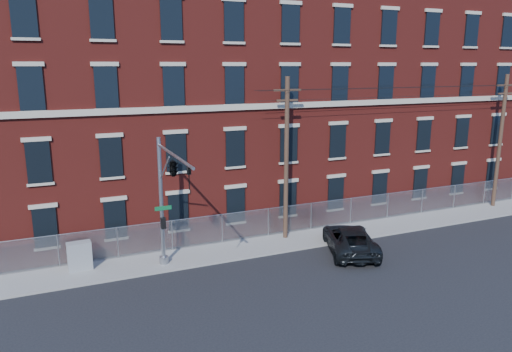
{
  "coord_description": "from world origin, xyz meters",
  "views": [
    {
      "loc": [
        -11.18,
        -20.41,
        10.76
      ],
      "look_at": [
        -0.71,
        4.0,
        4.68
      ],
      "focal_mm": 34.06,
      "sensor_mm": 36.0,
      "label": 1
    }
  ],
  "objects_px": {
    "utility_pole_near": "(286,156)",
    "pickup_truck": "(350,239)",
    "utility_cabinet": "(80,256)",
    "traffic_signal_mast": "(170,179)"
  },
  "relations": [
    {
      "from": "utility_pole_near",
      "to": "pickup_truck",
      "type": "relative_size",
      "value": 1.8
    },
    {
      "from": "utility_pole_near",
      "to": "pickup_truck",
      "type": "distance_m",
      "value": 6.24
    },
    {
      "from": "traffic_signal_mast",
      "to": "pickup_truck",
      "type": "relative_size",
      "value": 1.26
    },
    {
      "from": "utility_pole_near",
      "to": "utility_cabinet",
      "type": "bearing_deg",
      "value": -179.31
    },
    {
      "from": "pickup_truck",
      "to": "utility_cabinet",
      "type": "bearing_deg",
      "value": 8.64
    },
    {
      "from": "utility_pole_near",
      "to": "utility_cabinet",
      "type": "distance_m",
      "value": 13.06
    },
    {
      "from": "pickup_truck",
      "to": "utility_cabinet",
      "type": "distance_m",
      "value": 15.16
    },
    {
      "from": "utility_pole_near",
      "to": "pickup_truck",
      "type": "height_order",
      "value": "utility_pole_near"
    },
    {
      "from": "traffic_signal_mast",
      "to": "pickup_truck",
      "type": "distance_m",
      "value": 11.49
    },
    {
      "from": "utility_cabinet",
      "to": "utility_pole_near",
      "type": "bearing_deg",
      "value": -2.33
    }
  ]
}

